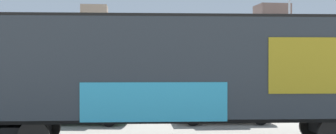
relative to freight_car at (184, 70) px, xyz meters
The scene contains 5 objects.
freight_car is the anchor object (origin of this frame).
flagpole 12.92m from the freight_car, 58.16° to the left, with size 1.30×0.96×8.34m.
hillside 67.60m from the freight_car, 89.45° to the left, with size 128.78×42.03×13.72m.
parked_car_green 6.46m from the freight_car, 134.56° to the left, with size 4.19×1.94×1.59m.
parked_car_white 5.39m from the freight_car, 70.11° to the left, with size 4.33×2.29×1.77m.
Camera 1 is at (-0.88, -12.65, 2.59)m, focal length 42.98 mm.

